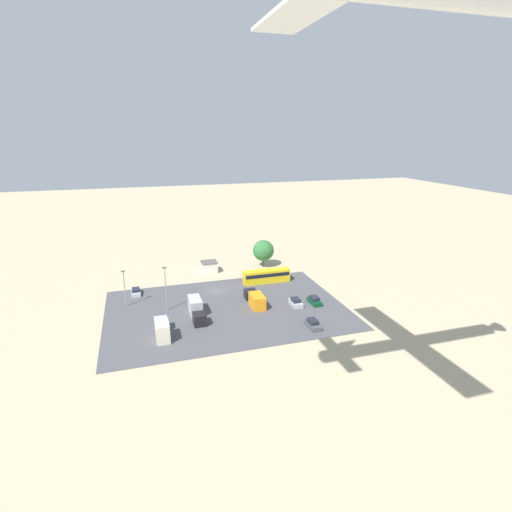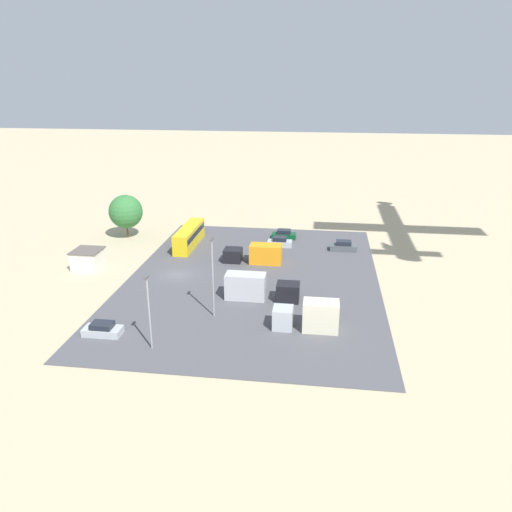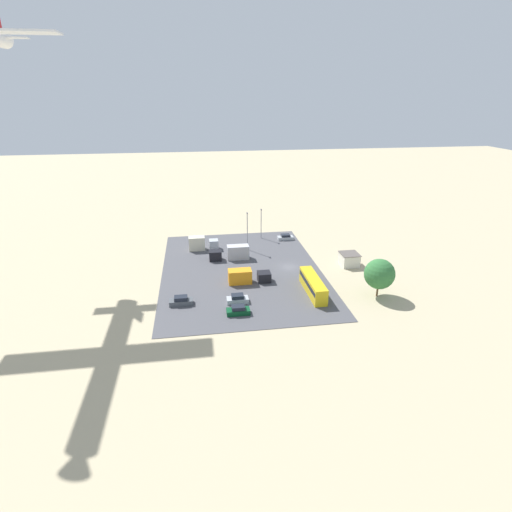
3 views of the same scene
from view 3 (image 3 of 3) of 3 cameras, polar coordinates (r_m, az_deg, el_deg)
ground_plane at (r=90.75m, az=4.71°, el=-1.60°), size 400.00×400.00×0.00m
parking_lot_surface at (r=89.00m, az=-2.11°, el=-2.01°), size 49.51×34.73×0.08m
shed_building at (r=93.44m, az=13.17°, el=-0.46°), size 4.24×4.09×2.87m
bus at (r=79.01m, az=8.14°, el=-4.09°), size 11.70×2.48×3.22m
parked_car_0 at (r=107.70m, az=4.22°, el=2.69°), size 2.00×4.17×1.42m
parked_car_1 at (r=71.57m, az=-2.56°, el=-7.79°), size 1.90×4.15×1.60m
parked_car_2 at (r=75.30m, az=-2.65°, el=-6.17°), size 1.96×4.04×1.61m
parked_car_3 at (r=75.82m, az=-10.66°, el=-6.34°), size 1.90×4.31×1.64m
parked_truck_0 at (r=82.65m, az=-1.32°, el=-2.94°), size 2.58×8.77×2.88m
parked_truck_1 at (r=94.33m, az=-3.50°, el=0.42°), size 2.40×9.36×3.29m
parked_truck_2 at (r=100.84m, az=-7.77°, el=1.76°), size 2.40×7.29×3.44m
tree_near_shed at (r=79.41m, az=17.23°, el=-2.47°), size 5.83×5.83×7.62m
light_pole_lot_centre at (r=98.61m, az=-1.25°, el=3.75°), size 0.90×0.28×9.62m
light_pole_lot_edge at (r=107.27m, az=0.74°, el=4.85°), size 0.90×0.28×8.07m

